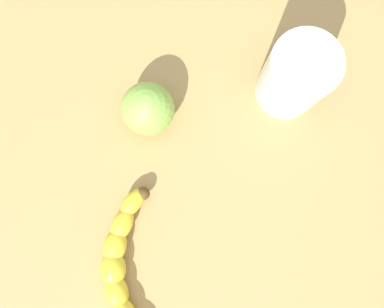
% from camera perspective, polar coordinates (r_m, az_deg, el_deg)
% --- Properties ---
extents(wooden_tabletop, '(1.20, 1.20, 0.03)m').
position_cam_1_polar(wooden_tabletop, '(0.59, 0.64, -3.89)').
color(wooden_tabletop, '#A7854D').
rests_on(wooden_tabletop, ground).
extents(banana, '(0.21, 0.10, 0.03)m').
position_cam_1_polar(banana, '(0.57, -9.55, -15.32)').
color(banana, yellow).
rests_on(banana, wooden_tabletop).
extents(smoothie_glass, '(0.09, 0.09, 0.12)m').
position_cam_1_polar(smoothie_glass, '(0.55, 14.08, 10.18)').
color(smoothie_glass, silver).
rests_on(smoothie_glass, wooden_tabletop).
extents(green_apple_fruit, '(0.07, 0.07, 0.07)m').
position_cam_1_polar(green_apple_fruit, '(0.55, -6.11, 6.25)').
color(green_apple_fruit, '#84B747').
rests_on(green_apple_fruit, wooden_tabletop).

